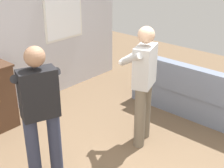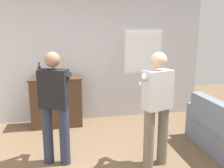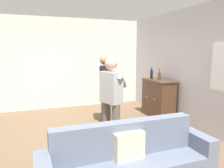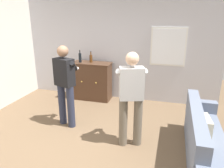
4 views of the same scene
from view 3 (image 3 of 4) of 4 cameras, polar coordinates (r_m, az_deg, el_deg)
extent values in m
plane|color=brown|center=(4.76, -8.33, -13.51)|extent=(10.40, 10.40, 0.00)
cube|color=silver|center=(5.61, 18.97, 4.21)|extent=(5.20, 0.12, 2.80)
cube|color=silver|center=(7.05, -13.21, 5.27)|extent=(0.12, 5.20, 2.80)
cube|color=slate|center=(2.97, 3.37, -13.95)|extent=(0.18, 1.95, 0.46)
cube|color=slate|center=(3.49, 21.59, -16.95)|extent=(0.55, 0.18, 0.64)
cube|color=beige|center=(2.88, 4.45, -15.81)|extent=(0.18, 0.41, 0.36)
cube|color=#472D1E|center=(6.06, 11.93, -3.85)|extent=(1.01, 0.44, 0.99)
cube|color=#472D1E|center=(5.97, 12.09, 0.93)|extent=(1.05, 0.48, 0.03)
sphere|color=#B79338|center=(6.10, 9.06, -3.22)|extent=(0.04, 0.04, 0.04)
sphere|color=#B79338|center=(5.76, 11.05, -3.98)|extent=(0.04, 0.04, 0.04)
cylinder|color=#593314|center=(6.00, 12.27, 2.04)|extent=(0.08, 0.08, 0.19)
cylinder|color=#593314|center=(5.98, 12.31, 3.35)|extent=(0.03, 0.03, 0.08)
cylinder|color=#262626|center=(5.98, 12.33, 3.82)|extent=(0.03, 0.03, 0.02)
cylinder|color=black|center=(6.19, 10.29, 2.51)|extent=(0.07, 0.07, 0.24)
cylinder|color=black|center=(6.17, 10.32, 3.93)|extent=(0.03, 0.03, 0.07)
cylinder|color=#262626|center=(6.17, 10.34, 4.32)|extent=(0.03, 0.03, 0.02)
cylinder|color=#282D42|center=(5.54, -1.92, -5.46)|extent=(0.15, 0.15, 0.88)
cylinder|color=#282D42|center=(5.28, -1.98, -6.15)|extent=(0.15, 0.15, 0.88)
cube|color=black|center=(5.28, -1.99, 1.74)|extent=(0.45, 0.34, 0.55)
sphere|color=#8C664C|center=(5.24, -2.02, 6.25)|extent=(0.22, 0.22, 0.22)
cylinder|color=black|center=(5.38, -0.26, 3.06)|extent=(0.41, 0.32, 0.29)
cylinder|color=black|center=(5.15, -0.25, 2.81)|extent=(0.21, 0.44, 0.29)
cube|color=white|center=(5.28, 1.48, 2.02)|extent=(0.15, 0.09, 0.04)
cylinder|color=#6B6051|center=(4.11, -1.39, -10.54)|extent=(0.15, 0.15, 0.88)
cylinder|color=#6B6051|center=(3.92, 1.00, -11.51)|extent=(0.15, 0.15, 0.88)
cube|color=#B7B7B7|center=(3.83, -0.23, -0.90)|extent=(0.45, 0.34, 0.55)
sphere|color=#D8AD8C|center=(3.78, -0.24, 5.31)|extent=(0.22, 0.22, 0.22)
cylinder|color=#B7B7B7|center=(4.00, 0.50, 1.11)|extent=(0.21, 0.44, 0.29)
cylinder|color=#B7B7B7|center=(3.83, 2.71, 0.76)|extent=(0.41, 0.33, 0.29)
cube|color=white|center=(4.03, 3.29, -0.06)|extent=(0.15, 0.09, 0.04)
camera|label=1|loc=(6.78, -29.02, 14.47)|focal=50.00mm
camera|label=2|loc=(5.18, -42.22, 8.57)|focal=40.00mm
camera|label=4|loc=(3.62, -57.40, 12.27)|focal=35.00mm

